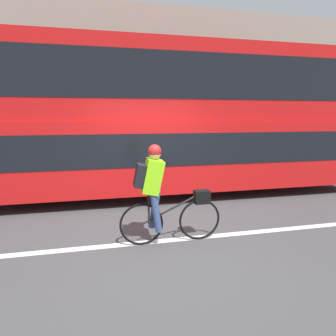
# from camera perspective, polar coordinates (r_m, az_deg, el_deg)

# --- Properties ---
(ground_plane) EXTENTS (80.00, 80.00, 0.00)m
(ground_plane) POSITION_cam_1_polar(r_m,az_deg,el_deg) (4.71, -1.81, -15.16)
(ground_plane) COLOR #424244
(road_center_line) EXTENTS (50.00, 0.14, 0.01)m
(road_center_line) POSITION_cam_1_polar(r_m,az_deg,el_deg) (4.63, -1.62, -15.60)
(road_center_line) COLOR silver
(road_center_line) RESTS_ON ground_plane
(sidewalk_curb) EXTENTS (60.00, 1.65, 0.13)m
(sidewalk_curb) POSITION_cam_1_polar(r_m,az_deg,el_deg) (10.08, -7.34, -0.46)
(sidewalk_curb) COLOR gray
(sidewalk_curb) RESTS_ON ground_plane
(building_facade) EXTENTS (60.00, 0.30, 6.25)m
(building_facade) POSITION_cam_1_polar(r_m,az_deg,el_deg) (10.89, -8.17, 16.56)
(building_facade) COLOR gray
(building_facade) RESTS_ON ground_plane
(bus) EXTENTS (10.18, 2.54, 3.77)m
(bus) POSITION_cam_1_polar(r_m,az_deg,el_deg) (7.17, 0.59, 11.15)
(bus) COLOR black
(bus) RESTS_ON ground_plane
(cyclist_on_bike) EXTENTS (1.71, 0.32, 1.66)m
(cyclist_on_bike) POSITION_cam_1_polar(r_m,az_deg,el_deg) (4.25, -1.62, -5.22)
(cyclist_on_bike) COLOR black
(cyclist_on_bike) RESTS_ON ground_plane
(street_sign_post) EXTENTS (0.36, 0.09, 2.60)m
(street_sign_post) POSITION_cam_1_polar(r_m,az_deg,el_deg) (9.88, -3.35, 8.26)
(street_sign_post) COLOR #59595B
(street_sign_post) RESTS_ON sidewalk_curb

